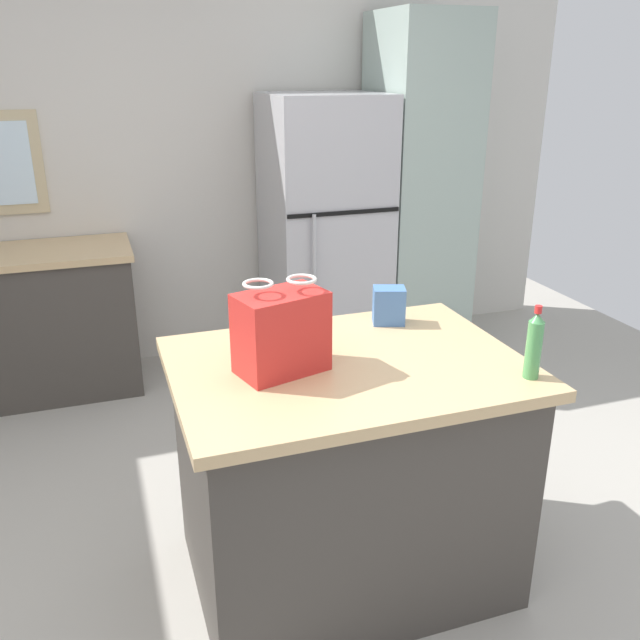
% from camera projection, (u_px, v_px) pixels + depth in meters
% --- Properties ---
extents(ground, '(6.54, 6.54, 0.00)m').
position_uv_depth(ground, '(299.00, 602.00, 2.54)').
color(ground, '#ADA89E').
extents(back_wall, '(5.45, 0.13, 2.63)m').
position_uv_depth(back_wall, '(175.00, 161.00, 4.32)').
color(back_wall, silver).
rests_on(back_wall, ground).
extents(kitchen_island, '(1.23, 0.90, 0.91)m').
position_uv_depth(kitchen_island, '(346.00, 472.00, 2.54)').
color(kitchen_island, '#423D38').
rests_on(kitchen_island, ground).
extents(refrigerator, '(0.72, 0.75, 1.73)m').
position_uv_depth(refrigerator, '(324.00, 234.00, 4.36)').
color(refrigerator, '#B7B7BC').
rests_on(refrigerator, ground).
extents(tall_cabinet, '(0.57, 0.67, 2.21)m').
position_uv_depth(tall_cabinet, '(418.00, 191.00, 4.48)').
color(tall_cabinet, '#9EB2A8').
rests_on(tall_cabinet, ground).
extents(sink_counter, '(1.47, 0.60, 1.07)m').
position_uv_depth(sink_counter, '(9.00, 325.00, 3.98)').
color(sink_counter, '#423D38').
rests_on(sink_counter, ground).
extents(shopping_bag, '(0.33, 0.25, 0.33)m').
position_uv_depth(shopping_bag, '(281.00, 332.00, 2.26)').
color(shopping_bag, red).
rests_on(shopping_bag, kitchen_island).
extents(small_box, '(0.15, 0.13, 0.15)m').
position_uv_depth(small_box, '(389.00, 306.00, 2.71)').
color(small_box, '#4775B7').
rests_on(small_box, kitchen_island).
extents(bottle, '(0.05, 0.05, 0.25)m').
position_uv_depth(bottle, '(534.00, 346.00, 2.22)').
color(bottle, '#4C9956').
rests_on(bottle, kitchen_island).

